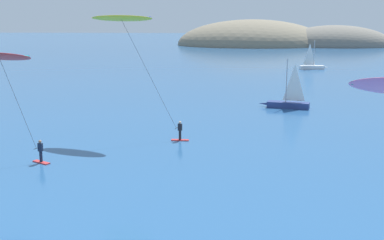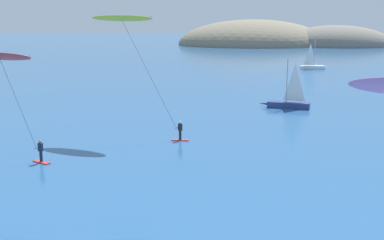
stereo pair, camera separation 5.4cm
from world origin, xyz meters
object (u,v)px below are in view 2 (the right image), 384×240
at_px(sailboat_far, 314,66).
at_px(kitesurfer_red, 2,63).
at_px(sailboat_near, 286,102).
at_px(kitesurfer_yellow, 126,26).

bearing_deg(sailboat_far, kitesurfer_red, -117.66).
distance_m(sailboat_near, kitesurfer_yellow, 23.01).
distance_m(sailboat_near, kitesurfer_red, 32.63).
relative_size(sailboat_far, kitesurfer_red, 0.74).
bearing_deg(kitesurfer_red, sailboat_near, 43.70).
xyz_separation_m(sailboat_near, sailboat_far, (10.68, 42.37, 0.00)).
height_order(sailboat_near, kitesurfer_yellow, kitesurfer_yellow).
xyz_separation_m(sailboat_far, kitesurfer_red, (-33.79, -64.46, 6.53)).
distance_m(sailboat_near, sailboat_far, 43.70).
bearing_deg(kitesurfer_yellow, sailboat_near, 42.40).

